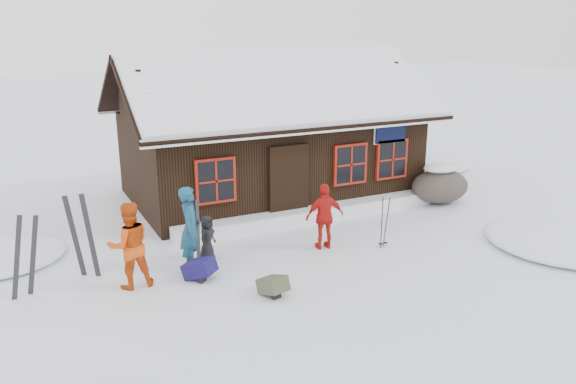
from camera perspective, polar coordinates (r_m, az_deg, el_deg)
name	(u,v)px	position (r m, az deg, el deg)	size (l,w,h in m)	color
ground	(301,259)	(12.58, 1.37, -6.81)	(120.00, 120.00, 0.00)	white
mountain_hut	(269,144)	(17.05, -1.98, 4.89)	(8.90, 6.09, 4.42)	black
snow_drift	(312,213)	(15.04, 2.42, -2.19)	(7.60, 0.60, 0.35)	white
snow_mounds	(324,223)	(14.86, 3.64, -3.16)	(20.60, 13.20, 0.48)	white
skier_teal	(190,228)	(11.96, -9.88, -3.65)	(0.66, 0.43, 1.81)	navy
skier_orange_left	(130,245)	(11.39, -15.80, -5.24)	(0.85, 0.66, 1.75)	#CC460E
skier_orange_right	(325,216)	(12.94, 3.76, -2.49)	(0.91, 0.38, 1.56)	red
skier_crouched	(207,237)	(12.53, -8.22, -4.59)	(0.49, 0.32, 1.01)	black
boulder	(440,185)	(17.02, 15.18, 0.69)	(1.79, 1.34, 1.05)	#4E443E
ski_pair_left	(25,257)	(11.73, -25.15, -6.02)	(0.66, 0.19, 1.67)	black
ski_pair_mid	(83,237)	(12.17, -20.15, -4.32)	(0.58, 0.24, 1.82)	black
ski_pair_right	(194,237)	(11.95, -9.57, -4.54)	(0.33, 0.18, 1.56)	black
ski_poles	(384,223)	(13.25, 9.74, -3.12)	(0.22, 0.11, 1.25)	black
backpack_blue	(200,272)	(11.70, -8.96, -7.99)	(0.44, 0.59, 0.32)	#17114A
backpack_olive	(273,288)	(10.90, -1.53, -9.76)	(0.41, 0.54, 0.29)	#434430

